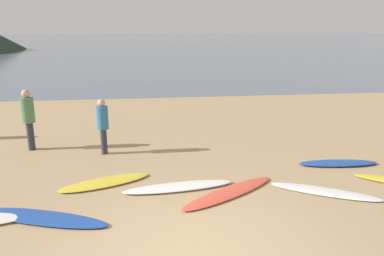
# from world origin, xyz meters

# --- Properties ---
(ground_plane) EXTENTS (120.00, 120.00, 0.20)m
(ground_plane) POSITION_xyz_m (0.00, 10.00, -0.10)
(ground_plane) COLOR tan
(ground_plane) RESTS_ON ground
(ocean_water) EXTENTS (140.00, 100.00, 0.01)m
(ocean_water) POSITION_xyz_m (0.00, 63.01, 0.00)
(ocean_water) COLOR slate
(ocean_water) RESTS_ON ground
(surfboard_2) EXTENTS (2.68, 1.41, 0.07)m
(surfboard_2) POSITION_xyz_m (-2.59, 1.45, 0.04)
(surfboard_2) COLOR #1E479E
(surfboard_2) RESTS_ON ground
(surfboard_3) EXTENTS (2.17, 1.32, 0.08)m
(surfboard_3) POSITION_xyz_m (-1.58, 2.97, 0.04)
(surfboard_3) COLOR yellow
(surfboard_3) RESTS_ON ground
(surfboard_4) EXTENTS (2.53, 0.77, 0.09)m
(surfboard_4) POSITION_xyz_m (0.06, 2.49, 0.05)
(surfboard_4) COLOR white
(surfboard_4) RESTS_ON ground
(surfboard_5) EXTENTS (2.46, 1.82, 0.07)m
(surfboard_5) POSITION_xyz_m (1.13, 2.09, 0.03)
(surfboard_5) COLOR #D84C38
(surfboard_5) RESTS_ON ground
(surfboard_6) EXTENTS (2.27, 1.53, 0.07)m
(surfboard_6) POSITION_xyz_m (3.21, 1.88, 0.03)
(surfboard_6) COLOR white
(surfboard_6) RESTS_ON ground
(surfboard_7) EXTENTS (2.08, 0.64, 0.10)m
(surfboard_7) POSITION_xyz_m (4.31, 3.44, 0.05)
(surfboard_7) COLOR #1E479E
(surfboard_7) RESTS_ON ground
(person_0) EXTENTS (0.32, 0.32, 1.57)m
(person_0) POSITION_xyz_m (-1.79, 5.07, 0.93)
(person_0) COLOR #2D2D38
(person_0) RESTS_ON ground
(person_3) EXTENTS (0.36, 0.36, 1.77)m
(person_3) POSITION_xyz_m (-3.93, 5.70, 1.04)
(person_3) COLOR #2D2D38
(person_3) RESTS_ON ground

